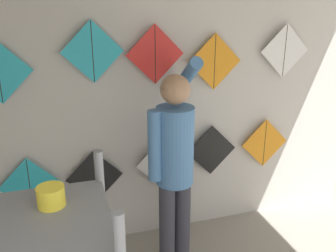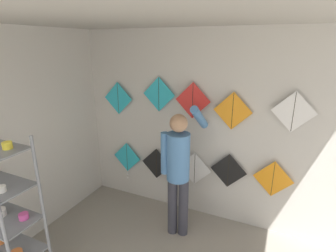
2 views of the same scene
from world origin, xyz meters
name	(u,v)px [view 1 (image 1 of 2)]	position (x,y,z in m)	size (l,w,h in m)	color
back_panel	(154,99)	(0.00, 4.08, 1.40)	(4.40, 0.06, 2.80)	beige
shopkeeper	(175,159)	(0.00, 3.47, 1.05)	(0.47, 0.69, 1.87)	#383842
kite_0	(30,188)	(-1.16, 3.99, 0.71)	(0.52, 0.04, 0.66)	#28B2C6
kite_1	(95,177)	(-0.60, 3.99, 0.73)	(0.52, 0.01, 0.52)	black
kite_2	(163,163)	(0.05, 3.99, 0.77)	(0.52, 0.01, 0.52)	white
kite_3	(211,150)	(0.56, 3.99, 0.85)	(0.52, 0.01, 0.52)	black
kite_4	(265,143)	(1.16, 3.99, 0.85)	(0.52, 0.01, 0.52)	orange
kite_6	(92,52)	(-0.54, 3.99, 1.87)	(0.52, 0.01, 0.52)	#28B2C6
kite_7	(155,54)	(-0.01, 3.99, 1.82)	(0.52, 0.01, 0.52)	red
kite_8	(215,62)	(0.55, 3.99, 1.73)	(0.52, 0.01, 0.52)	orange
kite_9	(285,51)	(1.29, 3.99, 1.80)	(0.52, 0.01, 0.52)	white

